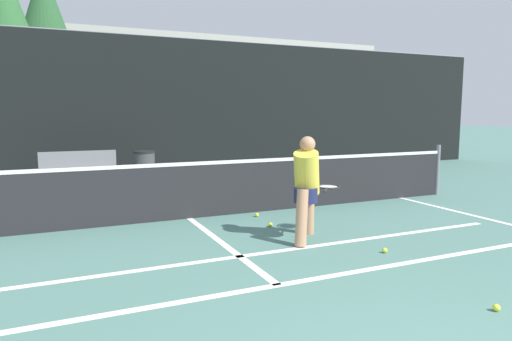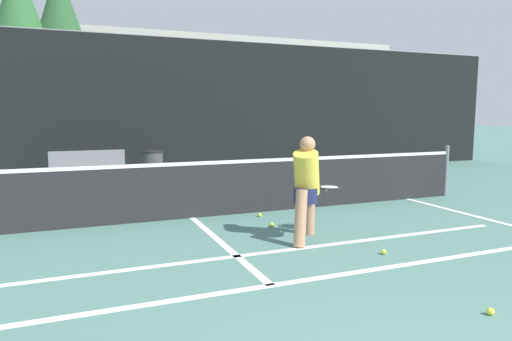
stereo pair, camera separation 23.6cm
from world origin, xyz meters
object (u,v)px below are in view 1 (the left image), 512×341
Objects in this scene: player_practicing at (307,185)px; parked_car at (166,146)px; trash_bin at (145,168)px; courtside_bench at (79,168)px.

player_practicing is 10.26m from parked_car.
trash_bin is at bearing 50.76° from player_practicing.
player_practicing is 6.53m from courtside_bench.
courtside_bench is at bearing 176.79° from trash_bin.
player_practicing reaches higher than courtside_bench.
courtside_bench is (-2.64, 5.96, -0.29)m from player_practicing.
player_practicing is at bearing -66.35° from courtside_bench.
player_practicing is 6.00m from trash_bin.
trash_bin is 4.64m from parked_car.
parked_car is at bearing 54.30° from courtside_bench.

